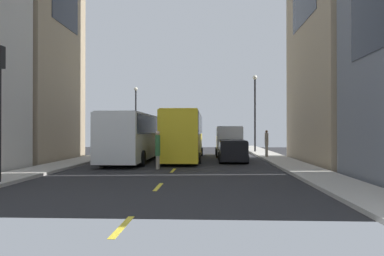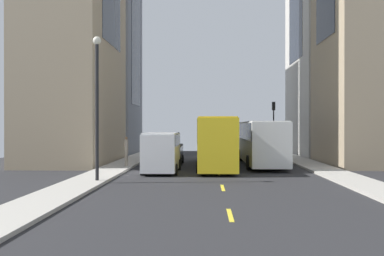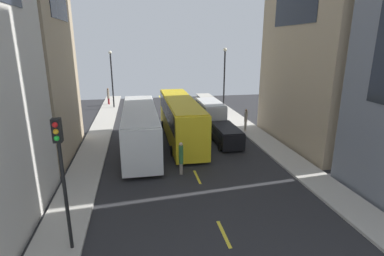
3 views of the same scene
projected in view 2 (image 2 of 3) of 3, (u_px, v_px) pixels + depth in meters
The scene contains 19 objects.
ground_plane at pixel (217, 169), 28.55m from camera, with size 40.51×40.51×0.00m, color #28282B.
sidewalk_west at pixel (319, 168), 28.31m from camera, with size 2.20×44.00×0.15m, color #B2ADA3.
sidewalk_east at pixel (117, 167), 28.80m from camera, with size 2.20×44.00×0.15m, color #B2ADA3.
lane_stripe_0 at pixel (212, 151), 49.54m from camera, with size 0.16×2.00×0.01m, color yellow.
lane_stripe_1 at pixel (213, 154), 43.54m from camera, with size 0.16×2.00×0.01m, color yellow.
lane_stripe_2 at pixel (215, 158), 37.55m from camera, with size 0.16×2.00×0.01m, color yellow.
lane_stripe_3 at pixel (216, 164), 31.55m from camera, with size 0.16×2.00×0.01m, color yellow.
lane_stripe_4 at pixel (219, 173), 25.56m from camera, with size 0.16×2.00×0.01m, color yellow.
lane_stripe_5 at pixel (223, 188), 19.56m from camera, with size 0.16×2.00×0.01m, color yellow.
lane_stripe_6 at pixel (230, 215), 13.56m from camera, with size 0.16×2.00×0.01m, color yellow.
building_east_0 at pixel (98, 46), 43.89m from camera, with size 8.37×9.06×23.57m.
city_bus_white at pixel (260, 139), 31.43m from camera, with size 2.80×11.88×3.35m.
streetcar_yellow at pixel (216, 138), 29.65m from camera, with size 2.70×12.38×3.59m.
delivery_van_white at pixel (162, 149), 26.16m from camera, with size 2.25×5.08×2.58m.
car_black_0 at pixel (170, 153), 31.89m from camera, with size 1.98×4.33×1.54m.
pedestrian_crossing_mid at pixel (225, 146), 36.92m from camera, with size 0.29×0.29×2.20m.
pedestrian_crossing_near at pixel (126, 150), 28.82m from camera, with size 0.29×0.29×2.10m.
traffic_light_near_corner at pixel (274, 117), 43.23m from camera, with size 0.32×0.44×5.48m.
streetlamp_far at pixel (97, 93), 21.22m from camera, with size 0.44×0.44×7.59m.
Camera 2 is at (0.82, 28.59, 3.00)m, focal length 37.69 mm.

